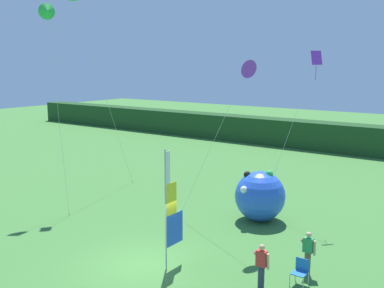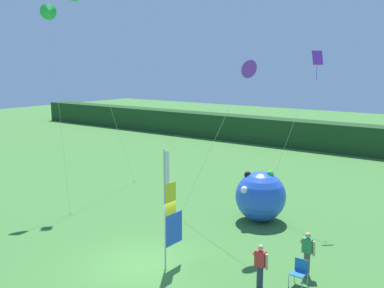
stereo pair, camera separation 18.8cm
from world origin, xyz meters
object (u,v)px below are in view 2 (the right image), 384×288
at_px(folding_chair, 300,271).
at_px(kite_green_delta_4, 49,12).
at_px(person_mid_field, 260,266).
at_px(banner_flag, 170,211).
at_px(inflatable_balloon, 261,196).
at_px(person_near_banner, 307,253).
at_px(kite_purple_diamond_5, 313,71).
at_px(kite_purple_delta_1, 247,69).

xyz_separation_m(folding_chair, kite_green_delta_4, (-14.64, 1.18, 9.61)).
xyz_separation_m(person_mid_field, folding_chair, (0.96, 1.07, -0.32)).
xyz_separation_m(banner_flag, folding_chair, (4.45, 1.53, -1.65)).
distance_m(inflatable_balloon, folding_chair, 6.46).
relative_size(person_near_banner, kite_purple_diamond_5, 0.20).
bearing_deg(person_mid_field, banner_flag, -172.42).
height_order(person_near_banner, inflatable_balloon, inflatable_balloon).
xyz_separation_m(kite_purple_delta_1, kite_green_delta_4, (-10.67, -1.91, 2.85)).
relative_size(person_mid_field, folding_chair, 1.77).
relative_size(person_mid_field, kite_purple_delta_1, 0.20).
xyz_separation_m(banner_flag, person_near_banner, (4.38, 2.34, -1.31)).
bearing_deg(person_near_banner, kite_purple_diamond_5, 112.29).
bearing_deg(inflatable_balloon, kite_green_delta_4, -160.38).
xyz_separation_m(person_mid_field, inflatable_balloon, (-3.16, 6.00, 0.38)).
xyz_separation_m(person_near_banner, kite_purple_diamond_5, (-2.56, 6.24, 6.29)).
bearing_deg(banner_flag, inflatable_balloon, 87.07).
relative_size(inflatable_balloon, kite_green_delta_4, 0.24).
bearing_deg(folding_chair, banner_flag, -160.98).
bearing_deg(person_mid_field, kite_purple_diamond_5, 101.66).
height_order(banner_flag, kite_green_delta_4, kite_green_delta_4).
bearing_deg(kite_purple_delta_1, kite_green_delta_4, -169.87).
bearing_deg(banner_flag, person_near_banner, 28.11).
bearing_deg(folding_chair, person_near_banner, 95.15).
bearing_deg(folding_chair, kite_purple_diamond_5, 110.48).
distance_m(banner_flag, folding_chair, 4.99).
distance_m(banner_flag, kite_green_delta_4, 13.21).
bearing_deg(kite_purple_diamond_5, banner_flag, -101.98).
bearing_deg(banner_flag, person_mid_field, 7.58).
relative_size(person_mid_field, inflatable_balloon, 0.62).
bearing_deg(person_near_banner, inflatable_balloon, 134.47).
height_order(folding_chair, kite_green_delta_4, kite_green_delta_4).
height_order(person_near_banner, person_mid_field, person_near_banner).
bearing_deg(inflatable_balloon, folding_chair, -50.10).
distance_m(person_near_banner, kite_purple_delta_1, 7.84).
relative_size(banner_flag, inflatable_balloon, 1.79).
bearing_deg(folding_chair, inflatable_balloon, 129.90).
distance_m(folding_chair, kite_purple_delta_1, 8.42).
xyz_separation_m(kite_purple_delta_1, kite_purple_diamond_5, (1.34, 3.96, -0.12)).
relative_size(person_mid_field, kite_purple_diamond_5, 0.19).
relative_size(banner_flag, person_near_banner, 2.80).
bearing_deg(kite_purple_diamond_5, inflatable_balloon, -125.15).
bearing_deg(kite_purple_diamond_5, kite_purple_delta_1, -108.67).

